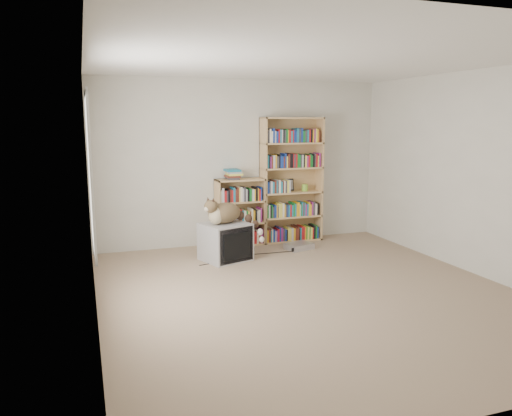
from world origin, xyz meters
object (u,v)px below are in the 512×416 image
object	(u,v)px
crt_tv	(225,242)
dvd_player	(299,246)
bookcase_tall	(291,183)
bookcase_short	(240,214)
cat	(230,215)

from	to	relation	value
crt_tv	dvd_player	xyz separation A→B (m)	(1.19, 0.20, -0.21)
dvd_player	bookcase_tall	bearing A→B (deg)	64.43
bookcase_tall	bookcase_short	bearing A→B (deg)	-179.84
bookcase_tall	dvd_player	size ratio (longest dim) A/B	5.01
crt_tv	bookcase_tall	world-z (taller)	bookcase_tall
dvd_player	cat	bearing A→B (deg)	173.88
cat	bookcase_tall	bearing A→B (deg)	4.72
crt_tv	bookcase_short	xyz separation A→B (m)	(0.45, 0.75, 0.22)
cat	dvd_player	bearing A→B (deg)	-17.13
cat	bookcase_short	bearing A→B (deg)	36.46
cat	dvd_player	distance (m)	1.28
bookcase_tall	bookcase_short	size ratio (longest dim) A/B	1.90
cat	bookcase_short	world-z (taller)	bookcase_short
crt_tv	bookcase_short	distance (m)	0.90
bookcase_tall	dvd_player	xyz separation A→B (m)	(-0.10, -0.56, -0.87)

